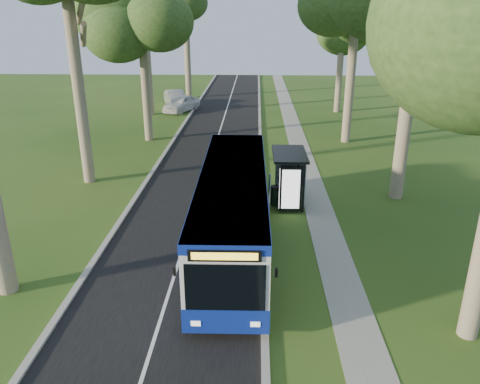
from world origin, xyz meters
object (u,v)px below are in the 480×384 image
object	(u,v)px
bus_shelter	(292,170)
litter_bin	(276,195)
bus	(233,210)
car_white	(181,103)
car_silver	(176,99)
bus_stop_sign	(269,195)

from	to	relation	value
bus_shelter	litter_bin	distance (m)	1.67
bus	car_white	xyz separation A→B (m)	(-6.82, 29.86, -0.94)
car_white	bus_shelter	bearing A→B (deg)	-45.36
litter_bin	car_silver	world-z (taller)	car_silver
litter_bin	car_silver	distance (m)	29.42
bus_stop_sign	car_silver	world-z (taller)	bus_stop_sign
litter_bin	car_white	distance (m)	26.45
bus_stop_sign	car_white	xyz separation A→B (m)	(-8.41, 27.92, -0.88)
litter_bin	bus_shelter	bearing A→B (deg)	-5.83
car_white	car_silver	xyz separation A→B (m)	(-1.07, 2.78, 0.01)
car_white	car_silver	world-z (taller)	car_silver
bus	bus_stop_sign	world-z (taller)	bus
car_silver	bus_shelter	bearing A→B (deg)	-88.69
bus_stop_sign	bus_shelter	bearing A→B (deg)	67.50
bus_stop_sign	car_silver	size ratio (longest dim) A/B	0.54
bus	bus_stop_sign	size ratio (longest dim) A/B	4.69
bus_shelter	litter_bin	size ratio (longest dim) A/B	3.14
bus_stop_sign	car_white	world-z (taller)	bus_stop_sign
bus	bus_shelter	xyz separation A→B (m)	(2.86, 4.86, 0.19)
bus	car_white	distance (m)	30.64
bus	litter_bin	world-z (taller)	bus
bus	litter_bin	size ratio (longest dim) A/B	12.51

